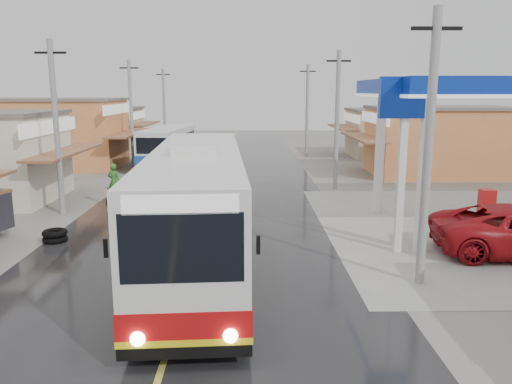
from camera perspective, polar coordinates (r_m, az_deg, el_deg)
ground at (r=15.40m, az=-7.78°, el=-10.44°), size 120.00×120.00×0.00m
road at (r=29.79m, az=-4.40°, el=0.38°), size 12.00×90.00×0.02m
centre_line at (r=29.79m, az=-4.40°, el=0.41°), size 0.15×90.00×0.01m
shopfronts_left at (r=35.89m, az=-25.29°, el=1.19°), size 11.00×44.00×5.20m
shopfronts_right at (r=29.86m, az=25.30°, el=-0.69°), size 11.00×44.00×4.80m
utility_poles_left at (r=31.96m, az=-16.92°, el=0.65°), size 1.60×50.00×8.00m
utility_poles_right at (r=30.18m, az=8.99°, el=0.40°), size 1.60×36.00×8.00m
coach_bus at (r=16.48m, az=-6.69°, el=-1.62°), size 3.66×13.48×4.17m
second_bus at (r=38.63m, az=-9.96°, el=5.18°), size 3.32×9.20×2.99m
cyclist at (r=26.04m, az=-15.74°, el=-0.03°), size 1.12×2.15×2.20m
tyre_stack at (r=20.78m, az=-21.99°, el=-4.67°), size 0.95×0.95×0.48m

